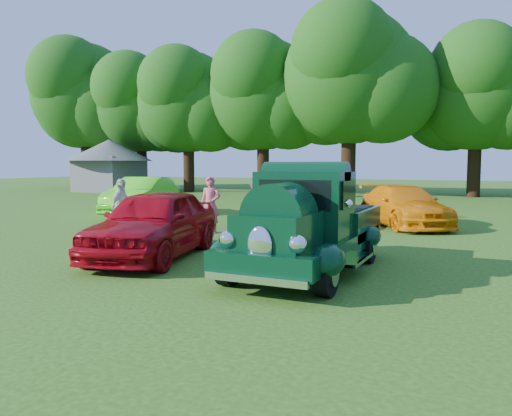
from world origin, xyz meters
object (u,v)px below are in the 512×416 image
at_px(red_convertible, 154,223).
at_px(back_car_orange, 404,206).
at_px(spectator_pink, 210,205).
at_px(back_car_black, 301,202).
at_px(back_car_lime, 142,196).
at_px(hero_pickup, 309,228).
at_px(spectator_grey, 256,207).
at_px(spectator_white, 121,207).
at_px(gazebo, 109,159).

relative_size(red_convertible, back_car_orange, 0.96).
bearing_deg(spectator_pink, back_car_black, 50.20).
bearing_deg(back_car_lime, back_car_orange, -11.39).
xyz_separation_m(hero_pickup, back_car_black, (-2.70, 7.04, -0.07)).
height_order(back_car_black, spectator_grey, spectator_grey).
height_order(back_car_lime, back_car_black, back_car_lime).
bearing_deg(hero_pickup, spectator_white, 160.39).
relative_size(spectator_pink, gazebo, 0.26).
distance_m(back_car_black, spectator_grey, 2.65).
height_order(spectator_pink, gazebo, gazebo).
relative_size(hero_pickup, back_car_lime, 1.05).
xyz_separation_m(hero_pickup, spectator_grey, (-3.18, 4.44, -0.06)).
distance_m(red_convertible, spectator_grey, 4.51).
xyz_separation_m(red_convertible, back_car_orange, (4.08, 8.08, -0.09)).
height_order(red_convertible, back_car_orange, red_convertible).
distance_m(back_car_lime, spectator_pink, 6.33).
xyz_separation_m(back_car_black, gazebo, (-20.24, 13.58, 1.64)).
height_order(spectator_grey, gazebo, gazebo).
distance_m(spectator_pink, spectator_grey, 1.34).
xyz_separation_m(back_car_lime, back_car_orange, (10.17, 0.66, -0.09)).
height_order(hero_pickup, spectator_grey, hero_pickup).
bearing_deg(spectator_pink, spectator_white, -155.32).
bearing_deg(gazebo, back_car_lime, -44.87).
bearing_deg(back_car_orange, spectator_grey, -167.54).
xyz_separation_m(red_convertible, back_car_black, (0.83, 7.10, 0.00)).
bearing_deg(spectator_grey, red_convertible, -74.06).
xyz_separation_m(red_convertible, spectator_white, (-2.89, 2.34, 0.06)).
bearing_deg(hero_pickup, back_car_lime, 142.59).
height_order(back_car_orange, spectator_grey, spectator_grey).
relative_size(back_car_orange, spectator_pink, 2.74).
height_order(hero_pickup, spectator_pink, hero_pickup).
xyz_separation_m(back_car_orange, spectator_pink, (-4.92, -4.20, 0.17)).
relative_size(back_car_black, spectator_grey, 3.58).
bearing_deg(back_car_orange, back_car_black, 165.40).
xyz_separation_m(hero_pickup, red_convertible, (-3.53, -0.05, -0.07)).
relative_size(red_convertible, spectator_pink, 2.64).
bearing_deg(spectator_grey, spectator_white, -126.08).
relative_size(back_car_lime, spectator_grey, 3.04).
height_order(hero_pickup, back_car_lime, hero_pickup).
bearing_deg(red_convertible, hero_pickup, -11.92).
distance_m(spectator_grey, gazebo, 25.60).
relative_size(back_car_black, back_car_orange, 1.18).
height_order(back_car_lime, spectator_white, spectator_white).
xyz_separation_m(hero_pickup, back_car_orange, (0.54, 8.03, -0.15)).
distance_m(hero_pickup, spectator_grey, 5.46).
relative_size(hero_pickup, gazebo, 0.76).
bearing_deg(back_car_lime, hero_pickup, -52.53).
bearing_deg(back_car_lime, back_car_black, -17.78).
relative_size(back_car_black, spectator_pink, 3.24).
distance_m(back_car_orange, spectator_white, 9.03).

